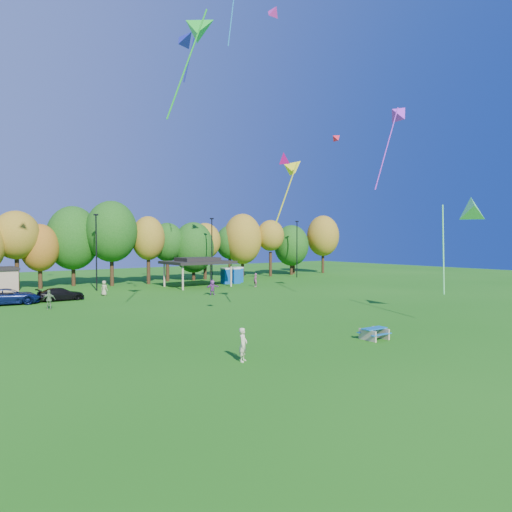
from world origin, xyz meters
TOP-DOWN VIEW (x-y plane):
  - ground at (0.00, 0.00)m, footprint 160.00×160.00m
  - tree_line at (-1.03, 45.51)m, footprint 93.57×10.55m
  - lamp_posts at (2.00, 40.00)m, footprint 64.50×0.25m
  - pavilion at (14.00, 37.00)m, footprint 8.20×6.20m
  - porta_potties at (20.26, 38.08)m, footprint 3.75×2.33m
  - picnic_table at (6.73, 3.14)m, footprint 1.69×1.43m
  - kite_flyer at (-2.51, 3.86)m, footprint 0.73×0.69m
  - car_c at (-8.31, 33.25)m, footprint 5.73×3.27m
  - car_d at (-3.71, 33.28)m, footprint 4.42×1.80m
  - far_person_0 at (10.68, 28.05)m, footprint 1.59×0.61m
  - far_person_1 at (-6.06, 27.70)m, footprint 1.08×0.80m
  - far_person_2 at (19.79, 32.31)m, footprint 0.49×0.68m
  - far_person_3 at (1.05, 34.63)m, footprint 0.87×0.95m
  - kite_0 at (24.34, 22.52)m, footprint 1.44×1.16m
  - kite_1 at (-0.35, 11.18)m, footprint 4.33×3.08m
  - kite_4 at (2.76, 6.88)m, footprint 1.29×1.23m
  - kite_6 at (11.38, 18.80)m, footprint 1.22×1.57m
  - kite_7 at (1.99, 17.64)m, footprint 1.82×2.90m
  - kite_8 at (20.61, 11.30)m, footprint 5.04×1.97m
  - kite_11 at (8.97, 12.80)m, footprint 3.36×1.99m
  - kite_12 at (17.57, 2.91)m, footprint 4.46×3.55m

SIDE VIEW (x-z plane):
  - ground at x=0.00m, z-range 0.00..0.00m
  - picnic_table at x=6.73m, z-range 0.06..0.76m
  - car_d at x=-3.71m, z-range 0.00..1.28m
  - car_c at x=-8.31m, z-range 0.00..1.51m
  - far_person_3 at x=1.05m, z-range 0.00..1.63m
  - kite_flyer at x=-2.51m, z-range 0.00..1.67m
  - far_person_0 at x=10.68m, z-range 0.00..1.69m
  - far_person_1 at x=-6.06m, z-range 0.00..1.71m
  - far_person_2 at x=19.79m, z-range 0.00..1.75m
  - porta_potties at x=20.26m, z-range 0.01..2.19m
  - pavilion at x=14.00m, z-range 1.34..5.11m
  - lamp_posts at x=2.00m, z-range 0.36..9.45m
  - tree_line at x=-1.03m, z-range 0.34..11.49m
  - kite_12 at x=17.57m, z-range 4.62..12.41m
  - kite_4 at x=2.76m, z-range 10.53..11.55m
  - kite_11 at x=8.97m, z-range 9.07..14.62m
  - kite_8 at x=20.61m, z-range 13.42..21.95m
  - kite_0 at x=24.34m, z-range 17.30..18.65m
  - kite_1 at x=-0.35m, z-range 15.81..23.42m
  - kite_7 at x=1.99m, z-range 19.46..24.06m
  - kite_6 at x=11.38m, z-range 26.16..27.76m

